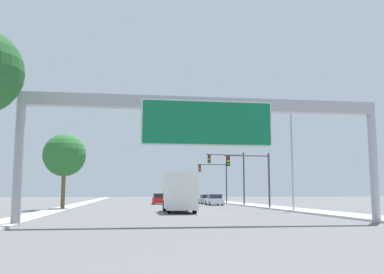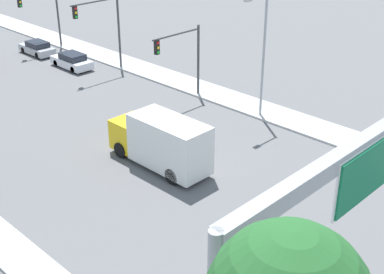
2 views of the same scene
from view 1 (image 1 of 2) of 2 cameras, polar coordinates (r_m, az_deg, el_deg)
name	(u,v)px [view 1 (image 1 of 2)]	position (r m, az deg, el deg)	size (l,w,h in m)	color
sidewalk_right	(230,203)	(67.08, 5.10, -8.73)	(3.00, 120.00, 0.15)	#B9B9B9
median_strip_left	(84,203)	(65.60, -14.17, -8.57)	(2.00, 120.00, 0.15)	#B9B9B9
sign_gantry	(207,120)	(23.88, 1.99, 2.23)	(20.38, 0.73, 7.00)	#9EA0A5
car_far_left	(159,199)	(62.18, -4.45, -8.26)	(1.75, 4.34, 1.52)	red
car_mid_right	(214,200)	(57.54, 2.98, -8.39)	(1.84, 4.47, 1.43)	silver
car_mid_center	(206,199)	(63.52, 1.90, -8.32)	(1.76, 4.27, 1.36)	#A5A8AD
truck_box_primary	(179,193)	(36.74, -1.72, -7.44)	(2.32, 7.14, 3.30)	yellow
traffic_light_near_intersection	(254,170)	(45.18, 8.27, -4.43)	(4.86, 0.32, 5.80)	#3D3D3F
traffic_light_mid_block	(232,169)	(54.88, 5.38, -4.33)	(4.99, 0.32, 6.77)	#3D3D3F
traffic_light_far_intersection	(217,176)	(64.62, 3.35, -5.18)	(4.53, 0.32, 6.14)	#3D3D3F
palm_tree_background	(64,155)	(44.19, -16.64, -2.36)	(4.20, 4.20, 7.46)	brown
street_lamp_right	(289,152)	(39.77, 12.80, -1.96)	(2.44, 0.28, 9.14)	#9EA0A5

